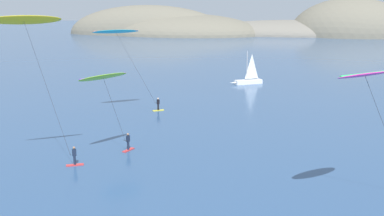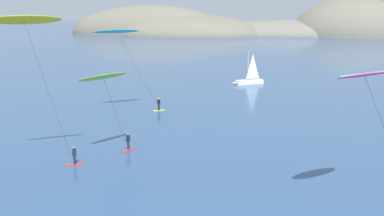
{
  "view_description": "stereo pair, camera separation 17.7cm",
  "coord_description": "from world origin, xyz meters",
  "views": [
    {
      "loc": [
        4.85,
        -21.67,
        14.09
      ],
      "look_at": [
        -3.2,
        19.62,
        4.63
      ],
      "focal_mm": 45.0,
      "sensor_mm": 36.0,
      "label": 1
    },
    {
      "loc": [
        5.03,
        -21.63,
        14.09
      ],
      "look_at": [
        -3.2,
        19.62,
        4.63
      ],
      "focal_mm": 45.0,
      "sensor_mm": 36.0,
      "label": 2
    }
  ],
  "objects": [
    {
      "name": "sailboat_near",
      "position": [
        -1.53,
        60.11,
        0.64
      ],
      "size": [
        5.58,
        3.9,
        5.7
      ],
      "color": "white",
      "rests_on": "ground"
    },
    {
      "name": "kitesurfer_magenta",
      "position": [
        10.2,
        10.45,
        8.79
      ],
      "size": [
        7.26,
        6.84,
        9.77
      ],
      "color": "#2D2D33",
      "rests_on": "ground"
    },
    {
      "name": "kitesurfer_lime",
      "position": [
        -10.79,
        18.35,
        6.81
      ],
      "size": [
        3.61,
        5.68,
        7.81
      ],
      "color": "red",
      "rests_on": "ground"
    },
    {
      "name": "kitesurfer_cyan",
      "position": [
        -15.2,
        34.55,
        9.68
      ],
      "size": [
        7.84,
        5.96,
        10.69
      ],
      "color": "yellow",
      "rests_on": "ground"
    },
    {
      "name": "kitesurfer_yellow",
      "position": [
        -15.36,
        13.77,
        11.57
      ],
      "size": [
        6.3,
        4.42,
        13.01
      ],
      "color": "red",
      "rests_on": "ground"
    },
    {
      "name": "headland_island",
      "position": [
        -11.42,
        179.34,
        0.0
      ],
      "size": [
        141.69,
        44.91,
        30.25
      ],
      "color": "slate",
      "rests_on": "ground"
    }
  ]
}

